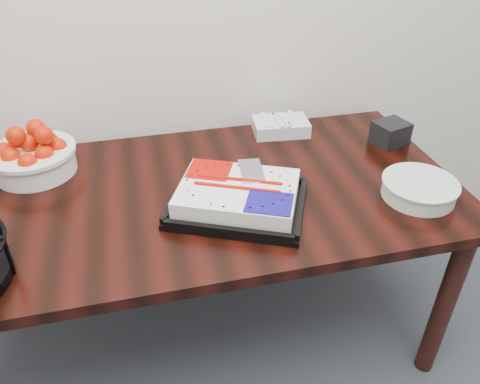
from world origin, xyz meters
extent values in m
cube|color=black|center=(0.00, 2.00, 0.73)|extent=(1.80, 0.90, 0.04)
cylinder|color=black|center=(-0.82, 2.37, 0.35)|extent=(0.07, 0.07, 0.71)
cylinder|color=black|center=(0.82, 1.63, 0.35)|extent=(0.07, 0.07, 0.71)
cylinder|color=black|center=(0.82, 2.37, 0.35)|extent=(0.07, 0.07, 0.71)
cube|color=black|center=(0.10, 1.87, 0.76)|extent=(0.53, 0.48, 0.02)
cube|color=white|center=(0.10, 1.87, 0.80)|extent=(0.46, 0.41, 0.07)
cube|color=#AD0903|center=(-0.01, 1.95, 0.84)|extent=(0.18, 0.17, 0.00)
cube|color=#100A78|center=(0.21, 1.80, 0.84)|extent=(0.18, 0.17, 0.00)
cube|color=silver|center=(0.13, 1.97, 0.84)|extent=(0.09, 0.16, 0.00)
cylinder|color=white|center=(-0.56, 2.26, 0.80)|extent=(0.29, 0.29, 0.09)
cylinder|color=white|center=(-0.56, 2.26, 0.84)|extent=(0.31, 0.31, 0.01)
cylinder|color=white|center=(0.71, 1.79, 0.78)|extent=(0.24, 0.24, 0.05)
cylinder|color=white|center=(0.71, 1.79, 0.81)|extent=(0.25, 0.25, 0.01)
cube|color=silver|center=(0.40, 2.35, 0.78)|extent=(0.24, 0.17, 0.06)
cube|color=black|center=(0.80, 2.16, 0.80)|extent=(0.15, 0.14, 0.09)
camera|label=1|loc=(-0.18, 0.67, 1.66)|focal=35.00mm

